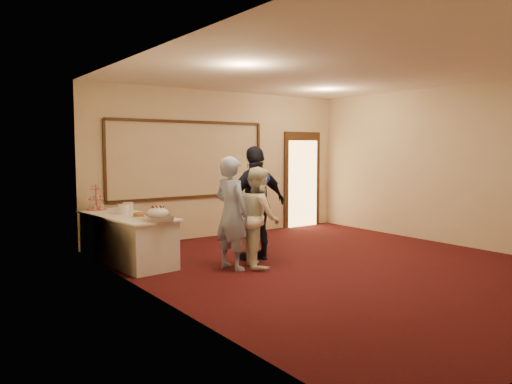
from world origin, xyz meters
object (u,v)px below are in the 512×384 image
(man, at_px, (231,213))
(guest, at_px, (256,203))
(plate_stack_b, at_px, (128,207))
(woman, at_px, (259,217))
(tart, at_px, (142,215))
(buffet_table, at_px, (127,239))
(plate_stack_a, at_px, (123,209))
(cupcake_stand, at_px, (96,200))
(pavlova_tray, at_px, (158,214))

(man, bearing_deg, guest, -79.40)
(plate_stack_b, height_order, guest, guest)
(plate_stack_b, bearing_deg, woman, -53.65)
(tart, bearing_deg, buffet_table, 108.53)
(plate_stack_a, xyz_separation_m, woman, (1.56, -1.58, -0.07))
(cupcake_stand, distance_m, tart, 1.31)
(plate_stack_a, distance_m, tart, 0.50)
(cupcake_stand, distance_m, plate_stack_b, 0.63)
(buffet_table, height_order, plate_stack_b, plate_stack_b)
(pavlova_tray, height_order, plate_stack_a, pavlova_tray)
(tart, xyz_separation_m, woman, (1.45, -1.09, -0.03))
(woman, bearing_deg, plate_stack_a, 65.80)
(tart, bearing_deg, pavlova_tray, -84.55)
(plate_stack_b, relative_size, man, 0.10)
(plate_stack_b, bearing_deg, cupcake_stand, 127.09)
(cupcake_stand, height_order, plate_stack_b, cupcake_stand)
(cupcake_stand, height_order, woman, woman)
(woman, bearing_deg, buffet_table, 68.71)
(pavlova_tray, height_order, cupcake_stand, cupcake_stand)
(plate_stack_a, relative_size, plate_stack_b, 1.00)
(tart, relative_size, guest, 0.16)
(cupcake_stand, xyz_separation_m, tart, (0.29, -1.26, -0.15))
(tart, bearing_deg, guest, -22.72)
(plate_stack_a, height_order, woman, woman)
(pavlova_tray, height_order, guest, guest)
(buffet_table, bearing_deg, plate_stack_b, 65.26)
(buffet_table, xyz_separation_m, tart, (0.11, -0.34, 0.41))
(buffet_table, relative_size, tart, 7.40)
(buffet_table, relative_size, plate_stack_b, 12.24)
(cupcake_stand, relative_size, tart, 1.66)
(cupcake_stand, bearing_deg, guest, -44.90)
(pavlova_tray, relative_size, plate_stack_a, 3.40)
(woman, bearing_deg, pavlova_tray, 88.28)
(buffet_table, xyz_separation_m, man, (1.12, -1.34, 0.46))
(plate_stack_a, bearing_deg, tart, -77.73)
(guest, bearing_deg, buffet_table, -29.93)
(cupcake_stand, distance_m, guest, 2.79)
(pavlova_tray, height_order, man, man)
(plate_stack_a, height_order, tart, plate_stack_a)
(plate_stack_a, xyz_separation_m, plate_stack_b, (0.19, 0.28, -0.00))
(man, height_order, guest, guest)
(plate_stack_b, bearing_deg, plate_stack_a, -123.71)
(plate_stack_a, bearing_deg, pavlova_tray, -81.16)
(guest, bearing_deg, plate_stack_a, -33.39)
(woman, height_order, guest, guest)
(woman, distance_m, guest, 0.48)
(cupcake_stand, relative_size, guest, 0.26)
(buffet_table, xyz_separation_m, woman, (1.56, -1.43, 0.39))
(man, bearing_deg, plate_stack_b, 14.37)
(buffet_table, relative_size, cupcake_stand, 4.45)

